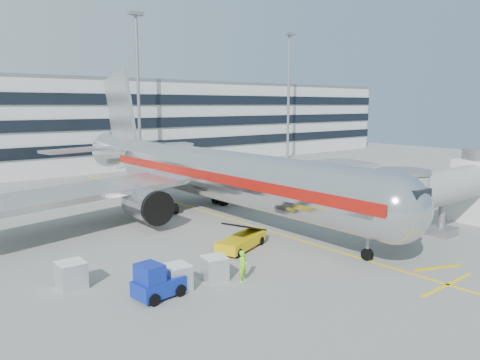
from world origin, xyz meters
TOP-DOWN VIEW (x-y plane):
  - ground at (0.00, 0.00)m, footprint 180.00×180.00m
  - lead_in_line at (0.00, 10.00)m, footprint 0.25×70.00m
  - stop_bar at (0.00, -14.00)m, footprint 6.00×0.25m
  - main_jet at (0.00, 11.72)m, footprint 50.95×48.70m
  - jet_bridge at (12.18, -8.00)m, footprint 17.80×4.50m
  - terminal at (0.00, 57.95)m, footprint 150.00×24.25m
  - light_mast_centre at (8.00, 42.00)m, footprint 2.40×1.20m
  - light_mast_east at (42.00, 42.00)m, footprint 2.40×1.20m
  - belt_loader at (-5.40, -0.23)m, footprint 5.32×3.52m
  - baggage_tug at (-15.10, -4.26)m, footprint 3.05×2.14m
  - cargo_container_left at (-13.55, -3.98)m, footprint 1.57×1.57m
  - cargo_container_right at (-18.35, 0.41)m, footprint 1.57×1.57m
  - cargo_container_front at (-10.77, -4.06)m, footprint 1.72×1.72m
  - ramp_worker at (-9.55, -5.45)m, footprint 0.84×0.67m

SIDE VIEW (x-z plane):
  - ground at x=0.00m, z-range 0.00..0.00m
  - lead_in_line at x=0.00m, z-range 0.00..0.01m
  - stop_bar at x=0.00m, z-range 0.00..0.01m
  - belt_loader at x=-5.40m, z-range -0.54..1.97m
  - cargo_container_front at x=-10.77m, z-range 0.00..1.55m
  - cargo_container_left at x=-13.55m, z-range 0.00..1.60m
  - cargo_container_right at x=-18.35m, z-range 0.00..1.67m
  - baggage_tug at x=-15.10m, z-range -0.14..2.02m
  - ramp_worker at x=-9.55m, z-range 0.00..2.03m
  - jet_bridge at x=12.18m, z-range 0.37..7.37m
  - main_jet at x=0.00m, z-range -3.79..12.26m
  - terminal at x=0.00m, z-range 0.00..15.60m
  - light_mast_centre at x=8.00m, z-range 2.15..27.60m
  - light_mast_east at x=42.00m, z-range 2.15..27.60m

